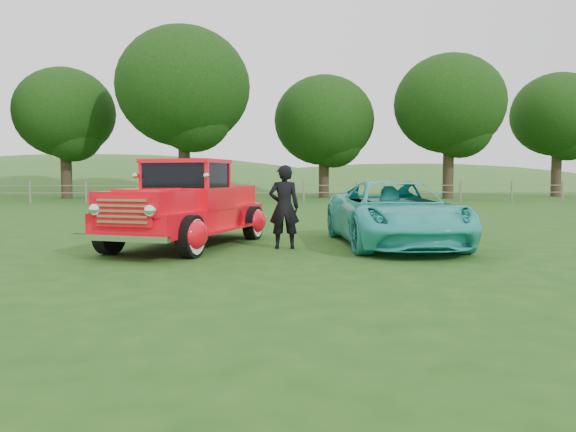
{
  "coord_description": "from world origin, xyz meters",
  "views": [
    {
      "loc": [
        0.29,
        -9.39,
        1.43
      ],
      "look_at": [
        0.91,
        1.2,
        0.68
      ],
      "focal_mm": 35.0,
      "sensor_mm": 36.0,
      "label": 1
    }
  ],
  "objects": [
    {
      "name": "tree_mid_east",
      "position": [
        13.0,
        27.0,
        6.17
      ],
      "size": [
        7.2,
        7.2,
        9.44
      ],
      "color": "black",
      "rests_on": "ground"
    },
    {
      "name": "teal_sedan",
      "position": [
        3.17,
        2.06,
        0.67
      ],
      "size": [
        2.29,
        4.87,
        1.35
      ],
      "primitive_type": "imported",
      "rotation": [
        0.0,
        0.0,
        0.01
      ],
      "color": "#2EB9AD",
      "rests_on": "ground"
    },
    {
      "name": "fence_line",
      "position": [
        0.0,
        22.0,
        0.6
      ],
      "size": [
        48.0,
        0.12,
        1.2
      ],
      "color": "#6B665B",
      "rests_on": "ground"
    },
    {
      "name": "tree_near_east",
      "position": [
        5.0,
        29.0,
        5.25
      ],
      "size": [
        6.8,
        6.8,
        8.33
      ],
      "color": "black",
      "rests_on": "ground"
    },
    {
      "name": "red_pickup",
      "position": [
        -1.09,
        2.18,
        0.8
      ],
      "size": [
        3.43,
        5.28,
        1.78
      ],
      "rotation": [
        0.0,
        0.0,
        -0.36
      ],
      "color": "black",
      "rests_on": "ground"
    },
    {
      "name": "distant_hills",
      "position": [
        -4.08,
        59.46,
        -4.55
      ],
      "size": [
        116.0,
        60.0,
        18.0
      ],
      "color": "#376425",
      "rests_on": "ground"
    },
    {
      "name": "tree_far_east",
      "position": [
        22.0,
        30.0,
        5.86
      ],
      "size": [
        6.6,
        6.6,
        8.86
      ],
      "color": "black",
      "rests_on": "ground"
    },
    {
      "name": "tree_mid_west",
      "position": [
        -12.0,
        28.0,
        5.55
      ],
      "size": [
        6.4,
        6.4,
        8.46
      ],
      "color": "black",
      "rests_on": "ground"
    },
    {
      "name": "ground",
      "position": [
        0.0,
        0.0,
        0.0
      ],
      "size": [
        140.0,
        140.0,
        0.0
      ],
      "primitive_type": "plane",
      "color": "#1C4813",
      "rests_on": "ground"
    },
    {
      "name": "man",
      "position": [
        0.86,
        1.7,
        0.83
      ],
      "size": [
        0.61,
        0.4,
        1.66
      ],
      "primitive_type": "imported",
      "rotation": [
        0.0,
        0.0,
        3.14
      ],
      "color": "black",
      "rests_on": "ground"
    },
    {
      "name": "tree_near_west",
      "position": [
        -4.0,
        25.0,
        6.8
      ],
      "size": [
        8.0,
        8.0,
        10.42
      ],
      "color": "black",
      "rests_on": "ground"
    }
  ]
}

